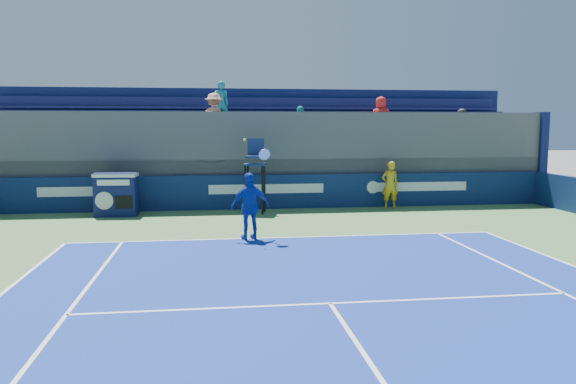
{
  "coord_description": "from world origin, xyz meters",
  "views": [
    {
      "loc": [
        -1.87,
        -2.27,
        2.88
      ],
      "look_at": [
        0.0,
        11.5,
        1.25
      ],
      "focal_mm": 35.0,
      "sensor_mm": 36.0,
      "label": 1
    }
  ],
  "objects": [
    {
      "name": "ball_person",
      "position": [
        4.28,
        16.55,
        0.84
      ],
      "size": [
        0.61,
        0.4,
        1.66
      ],
      "primitive_type": "imported",
      "rotation": [
        0.0,
        0.0,
        3.14
      ],
      "color": "gold",
      "rests_on": "apron"
    },
    {
      "name": "back_hoarding",
      "position": [
        0.0,
        17.1,
        0.6
      ],
      "size": [
        20.4,
        0.21,
        1.2
      ],
      "color": "#0D1D4A",
      "rests_on": "ground"
    },
    {
      "name": "match_clock",
      "position": [
        -4.94,
        16.19,
        0.74
      ],
      "size": [
        1.36,
        0.8,
        1.4
      ],
      "color": "#0E1449",
      "rests_on": "ground"
    },
    {
      "name": "umpire_chair",
      "position": [
        -0.46,
        16.19,
        1.53
      ],
      "size": [
        0.83,
        0.83,
        2.48
      ],
      "color": "black",
      "rests_on": "ground"
    },
    {
      "name": "tennis_player",
      "position": [
        -0.93,
        11.79,
        0.87
      ],
      "size": [
        1.08,
        0.66,
        2.57
      ],
      "color": "#1439A4",
      "rests_on": "apron"
    },
    {
      "name": "stadium_seating",
      "position": [
        -0.0,
        19.15,
        1.84
      ],
      "size": [
        21.0,
        4.05,
        4.58
      ],
      "color": "#49494E",
      "rests_on": "ground"
    }
  ]
}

